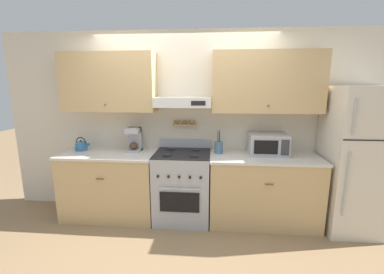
{
  "coord_description": "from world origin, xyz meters",
  "views": [
    {
      "loc": [
        0.41,
        -2.93,
        1.83
      ],
      "look_at": [
        0.13,
        0.28,
        1.17
      ],
      "focal_mm": 24.0,
      "sensor_mm": 36.0,
      "label": 1
    }
  ],
  "objects_px": {
    "coffee_maker": "(134,139)",
    "utensil_crock": "(219,147)",
    "tea_kettle": "(81,145)",
    "refrigerator": "(355,160)",
    "microwave": "(268,144)",
    "stove_range": "(183,186)"
  },
  "relations": [
    {
      "from": "refrigerator",
      "to": "stove_range",
      "type": "bearing_deg",
      "value": 178.99
    },
    {
      "from": "refrigerator",
      "to": "coffee_maker",
      "type": "bearing_deg",
      "value": 176.53
    },
    {
      "from": "coffee_maker",
      "to": "microwave",
      "type": "bearing_deg",
      "value": -0.34
    },
    {
      "from": "microwave",
      "to": "utensil_crock",
      "type": "height_order",
      "value": "utensil_crock"
    },
    {
      "from": "stove_range",
      "to": "microwave",
      "type": "height_order",
      "value": "microwave"
    },
    {
      "from": "tea_kettle",
      "to": "coffee_maker",
      "type": "distance_m",
      "value": 0.77
    },
    {
      "from": "tea_kettle",
      "to": "refrigerator",
      "type": "bearing_deg",
      "value": -2.29
    },
    {
      "from": "tea_kettle",
      "to": "utensil_crock",
      "type": "bearing_deg",
      "value": 0.0
    },
    {
      "from": "stove_range",
      "to": "coffee_maker",
      "type": "height_order",
      "value": "coffee_maker"
    },
    {
      "from": "tea_kettle",
      "to": "utensil_crock",
      "type": "distance_m",
      "value": 1.93
    },
    {
      "from": "coffee_maker",
      "to": "utensil_crock",
      "type": "distance_m",
      "value": 1.17
    },
    {
      "from": "coffee_maker",
      "to": "microwave",
      "type": "relative_size",
      "value": 0.68
    },
    {
      "from": "refrigerator",
      "to": "microwave",
      "type": "height_order",
      "value": "refrigerator"
    },
    {
      "from": "microwave",
      "to": "utensil_crock",
      "type": "distance_m",
      "value": 0.65
    },
    {
      "from": "tea_kettle",
      "to": "microwave",
      "type": "bearing_deg",
      "value": 0.4
    },
    {
      "from": "refrigerator",
      "to": "tea_kettle",
      "type": "relative_size",
      "value": 8.46
    },
    {
      "from": "tea_kettle",
      "to": "coffee_maker",
      "type": "xyz_separation_m",
      "value": [
        0.76,
        0.03,
        0.1
      ]
    },
    {
      "from": "coffee_maker",
      "to": "utensil_crock",
      "type": "relative_size",
      "value": 1.06
    },
    {
      "from": "refrigerator",
      "to": "microwave",
      "type": "bearing_deg",
      "value": 171.15
    },
    {
      "from": "stove_range",
      "to": "microwave",
      "type": "distance_m",
      "value": 1.27
    },
    {
      "from": "stove_range",
      "to": "tea_kettle",
      "type": "height_order",
      "value": "tea_kettle"
    },
    {
      "from": "refrigerator",
      "to": "coffee_maker",
      "type": "relative_size",
      "value": 5.45
    }
  ]
}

